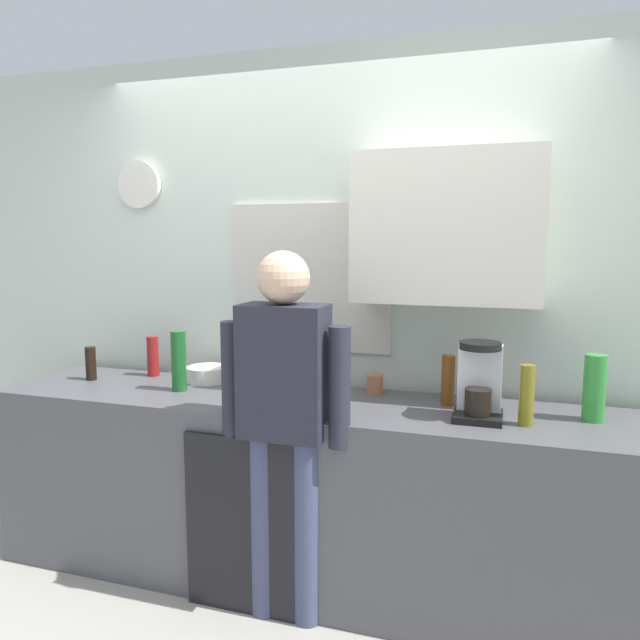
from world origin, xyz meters
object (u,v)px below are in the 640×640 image
at_px(potted_plant, 270,363).
at_px(person_at_sink, 284,407).
at_px(coffee_maker, 479,384).
at_px(bottle_red_vinegar, 153,356).
at_px(bottle_olive_oil, 527,395).
at_px(mixing_bowl, 208,374).
at_px(bottle_dark_sauce, 91,363).
at_px(cup_terracotta_mug, 375,384).
at_px(bottle_green_wine, 179,361).
at_px(bottle_clear_soda, 594,388).
at_px(bottle_amber_beer, 448,380).

height_order(potted_plant, person_at_sink, person_at_sink).
bearing_deg(person_at_sink, coffee_maker, 25.50).
bearing_deg(potted_plant, person_at_sink, -60.75).
relative_size(coffee_maker, person_at_sink, 0.21).
bearing_deg(bottle_red_vinegar, potted_plant, -5.15).
height_order(bottle_olive_oil, mixing_bowl, bottle_olive_oil).
xyz_separation_m(mixing_bowl, potted_plant, (0.37, -0.04, 0.09)).
bearing_deg(bottle_red_vinegar, coffee_maker, -8.39).
height_order(bottle_red_vinegar, bottle_dark_sauce, bottle_red_vinegar).
relative_size(cup_terracotta_mug, mixing_bowl, 0.42).
bearing_deg(bottle_green_wine, bottle_clear_soda, 2.62).
bearing_deg(bottle_olive_oil, bottle_red_vinegar, 171.15).
distance_m(coffee_maker, mixing_bowl, 1.43).
distance_m(bottle_red_vinegar, person_at_sink, 1.11).
height_order(cup_terracotta_mug, potted_plant, potted_plant).
bearing_deg(bottle_green_wine, coffee_maker, -0.77).
height_order(bottle_green_wine, bottle_olive_oil, bottle_green_wine).
bearing_deg(bottle_clear_soda, mixing_bowl, 176.14).
bearing_deg(bottle_amber_beer, person_at_sink, -145.66).
distance_m(bottle_amber_beer, bottle_olive_oil, 0.39).
relative_size(bottle_clear_soda, cup_terracotta_mug, 3.04).
relative_size(coffee_maker, potted_plant, 1.43).
relative_size(bottle_green_wine, cup_terracotta_mug, 3.26).
height_order(coffee_maker, bottle_dark_sauce, coffee_maker).
bearing_deg(potted_plant, cup_terracotta_mug, 7.75).
bearing_deg(mixing_bowl, potted_plant, -5.88).
distance_m(bottle_green_wine, bottle_clear_soda, 1.90).
relative_size(bottle_amber_beer, bottle_clear_soda, 0.82).
xyz_separation_m(bottle_green_wine, bottle_dark_sauce, (-0.57, 0.05, -0.06)).
relative_size(bottle_red_vinegar, bottle_clear_soda, 0.79).
height_order(bottle_amber_beer, bottle_clear_soda, bottle_clear_soda).
bearing_deg(bottle_dark_sauce, bottle_olive_oil, -3.06).
distance_m(coffee_maker, potted_plant, 1.05).
xyz_separation_m(bottle_amber_beer, bottle_olive_oil, (0.33, -0.21, 0.01)).
bearing_deg(mixing_bowl, bottle_dark_sauce, -165.57).
bearing_deg(cup_terracotta_mug, bottle_olive_oil, -23.92).
relative_size(bottle_green_wine, potted_plant, 1.30).
bearing_deg(mixing_bowl, bottle_amber_beer, -3.09).
height_order(bottle_red_vinegar, bottle_amber_beer, bottle_amber_beer).
bearing_deg(bottle_red_vinegar, bottle_amber_beer, -3.37).
height_order(bottle_amber_beer, person_at_sink, person_at_sink).
relative_size(cup_terracotta_mug, person_at_sink, 0.06).
xyz_separation_m(cup_terracotta_mug, potted_plant, (-0.52, -0.07, 0.09)).
bearing_deg(person_at_sink, cup_terracotta_mug, 69.83).
xyz_separation_m(coffee_maker, bottle_red_vinegar, (-1.75, 0.26, -0.04)).
bearing_deg(bottle_amber_beer, bottle_dark_sauce, -177.26).
height_order(cup_terracotta_mug, person_at_sink, person_at_sink).
relative_size(bottle_green_wine, bottle_amber_beer, 1.30).
relative_size(bottle_red_vinegar, potted_plant, 0.96).
bearing_deg(bottle_green_wine, bottle_dark_sauce, 174.50).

